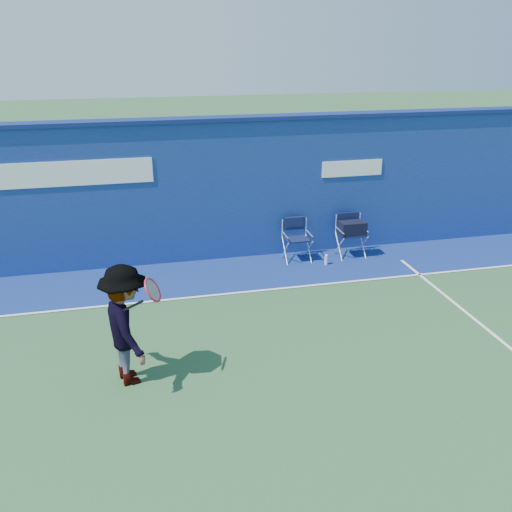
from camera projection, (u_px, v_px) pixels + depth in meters
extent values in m
plane|color=#2C532E|center=(236.00, 398.00, 7.46)|extent=(80.00, 80.00, 0.00)
cube|color=navy|center=(190.00, 193.00, 11.59)|extent=(24.00, 0.40, 3.00)
cube|color=navy|center=(186.00, 120.00, 11.01)|extent=(24.00, 0.50, 0.08)
cube|color=white|center=(36.00, 175.00, 10.56)|extent=(4.50, 0.02, 0.50)
cube|color=white|center=(352.00, 168.00, 11.99)|extent=(1.40, 0.02, 0.35)
cube|color=navy|center=(199.00, 277.00, 11.16)|extent=(24.00, 1.80, 0.01)
cube|color=white|center=(205.00, 296.00, 10.35)|extent=(24.00, 0.06, 0.01)
cube|color=#10173D|center=(297.00, 239.00, 11.84)|extent=(0.48, 0.41, 0.03)
cube|color=silver|center=(294.00, 227.00, 11.98)|extent=(0.55, 0.02, 0.40)
cube|color=#10173D|center=(294.00, 224.00, 11.95)|extent=(0.48, 0.03, 0.28)
cube|color=#10173D|center=(294.00, 222.00, 11.94)|extent=(0.40, 0.06, 0.22)
cube|color=#10173D|center=(351.00, 235.00, 12.06)|extent=(0.50, 0.42, 0.03)
cube|color=silver|center=(348.00, 222.00, 12.21)|extent=(0.57, 0.02, 0.41)
cube|color=#10173D|center=(348.00, 219.00, 12.17)|extent=(0.50, 0.03, 0.29)
cube|color=black|center=(352.00, 228.00, 11.97)|extent=(0.57, 0.33, 0.31)
cylinder|color=silver|center=(326.00, 260.00, 11.75)|extent=(0.07, 0.07, 0.23)
imported|color=#EA4738|center=(126.00, 325.00, 7.53)|extent=(0.95, 1.29, 1.78)
torus|color=red|center=(153.00, 290.00, 7.29)|extent=(0.31, 0.42, 0.34)
cylinder|color=gray|center=(153.00, 290.00, 7.29)|extent=(0.24, 0.35, 0.28)
cylinder|color=black|center=(132.00, 306.00, 7.21)|extent=(0.31, 0.13, 0.20)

